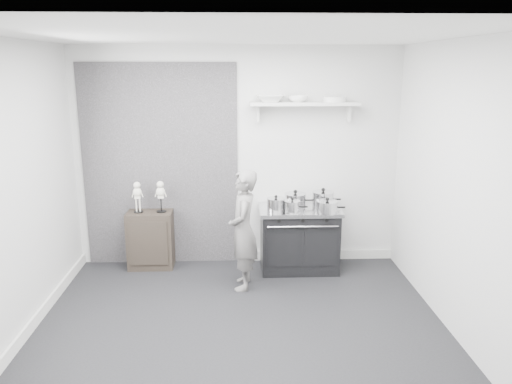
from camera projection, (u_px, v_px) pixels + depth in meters
The scene contains 16 objects.
ground at pixel (240, 331), 4.76m from camera, with size 4.00×4.00×0.00m, color black.
room_shell at pixel (228, 159), 4.50m from camera, with size 4.02×3.62×2.71m.
wall_shelf at pixel (304, 105), 5.92m from camera, with size 1.30×0.26×0.24m.
stove at pixel (299, 239), 6.12m from camera, with size 0.98×0.61×0.79m.
side_cabinet at pixel (151, 240), 6.19m from camera, with size 0.55×0.32×0.72m, color black.
child at pixel (243, 230), 5.55m from camera, with size 0.50×0.33×1.36m, color slate.
pot_front_left at pixel (276, 204), 5.90m from camera, with size 0.30×0.22×0.19m.
pot_back_left at pixel (295, 200), 6.10m from camera, with size 0.35×0.27×0.20m.
pot_back_right at pixel (323, 199), 6.09m from camera, with size 0.35×0.27×0.23m.
pot_front_right at pixel (327, 207), 5.82m from camera, with size 0.34×0.25×0.18m.
pot_front_center at pixel (292, 206), 5.85m from camera, with size 0.28×0.19×0.17m.
skeleton_full at pixel (137, 195), 6.04m from camera, with size 0.12×0.08×0.44m, color silver, non-canonical shape.
skeleton_torso at pixel (161, 194), 6.05m from camera, with size 0.13×0.08×0.45m, color silver, non-canonical shape.
bowl_large at pixel (270, 98), 5.88m from camera, with size 0.34×0.34×0.08m, color white.
bowl_small at pixel (298, 99), 5.90m from camera, with size 0.23×0.23×0.07m, color white.
plate_stack at pixel (335, 99), 5.91m from camera, with size 0.27×0.27×0.06m, color silver.
Camera 1 is at (-0.02, -4.29, 2.46)m, focal length 35.00 mm.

